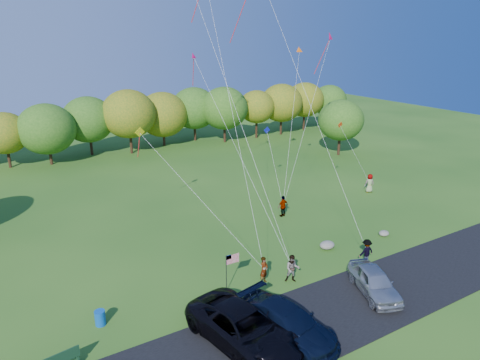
{
  "coord_description": "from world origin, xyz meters",
  "views": [
    {
      "loc": [
        -15.9,
        -19.52,
        15.42
      ],
      "look_at": [
        -0.89,
        6.0,
        5.36
      ],
      "focal_mm": 32.0,
      "sensor_mm": 36.0,
      "label": 1
    }
  ],
  "objects_px": {
    "minivan_dark": "(244,328)",
    "flyer_d": "(283,206)",
    "minivan_navy": "(288,323)",
    "flyer_a": "(264,270)",
    "flyer_e": "(370,183)",
    "flyer_c": "(366,251)",
    "trash_barrel": "(100,318)",
    "minivan_silver": "(374,282)",
    "flyer_b": "(292,269)"
  },
  "relations": [
    {
      "from": "minivan_navy",
      "to": "flyer_e",
      "type": "xyz_separation_m",
      "value": [
        20.67,
        13.88,
        0.04
      ]
    },
    {
      "from": "flyer_b",
      "to": "trash_barrel",
      "type": "height_order",
      "value": "flyer_b"
    },
    {
      "from": "flyer_c",
      "to": "flyer_e",
      "type": "xyz_separation_m",
      "value": [
        11.14,
        10.28,
        0.06
      ]
    },
    {
      "from": "flyer_e",
      "to": "flyer_d",
      "type": "bearing_deg",
      "value": 23.09
    },
    {
      "from": "flyer_a",
      "to": "flyer_d",
      "type": "relative_size",
      "value": 0.96
    },
    {
      "from": "flyer_c",
      "to": "flyer_e",
      "type": "height_order",
      "value": "flyer_e"
    },
    {
      "from": "flyer_b",
      "to": "flyer_e",
      "type": "bearing_deg",
      "value": 61.72
    },
    {
      "from": "minivan_dark",
      "to": "trash_barrel",
      "type": "relative_size",
      "value": 7.8
    },
    {
      "from": "minivan_navy",
      "to": "flyer_b",
      "type": "xyz_separation_m",
      "value": [
        3.55,
        4.32,
        0.02
      ]
    },
    {
      "from": "minivan_dark",
      "to": "flyer_d",
      "type": "bearing_deg",
      "value": 35.95
    },
    {
      "from": "minivan_navy",
      "to": "flyer_e",
      "type": "height_order",
      "value": "flyer_e"
    },
    {
      "from": "flyer_e",
      "to": "minivan_navy",
      "type": "bearing_deg",
      "value": 54.15
    },
    {
      "from": "minivan_dark",
      "to": "flyer_b",
      "type": "bearing_deg",
      "value": 20.01
    },
    {
      "from": "flyer_d",
      "to": "flyer_c",
      "type": "bearing_deg",
      "value": 85.11
    },
    {
      "from": "minivan_navy",
      "to": "flyer_a",
      "type": "xyz_separation_m",
      "value": [
        1.88,
        5.15,
        0.01
      ]
    },
    {
      "from": "flyer_a",
      "to": "flyer_c",
      "type": "height_order",
      "value": "flyer_a"
    },
    {
      "from": "minivan_silver",
      "to": "flyer_b",
      "type": "bearing_deg",
      "value": 154.01
    },
    {
      "from": "minivan_navy",
      "to": "minivan_dark",
      "type": "bearing_deg",
      "value": 149.37
    },
    {
      "from": "minivan_silver",
      "to": "flyer_b",
      "type": "xyz_separation_m",
      "value": [
        -3.54,
        3.73,
        0.09
      ]
    },
    {
      "from": "minivan_dark",
      "to": "flyer_e",
      "type": "distance_m",
      "value": 26.45
    },
    {
      "from": "minivan_dark",
      "to": "flyer_d",
      "type": "xyz_separation_m",
      "value": [
        11.61,
        12.56,
        -0.04
      ]
    },
    {
      "from": "minivan_navy",
      "to": "flyer_c",
      "type": "bearing_deg",
      "value": 8.61
    },
    {
      "from": "minivan_navy",
      "to": "flyer_a",
      "type": "relative_size",
      "value": 3.2
    },
    {
      "from": "minivan_dark",
      "to": "minivan_navy",
      "type": "height_order",
      "value": "minivan_dark"
    },
    {
      "from": "minivan_silver",
      "to": "flyer_d",
      "type": "bearing_deg",
      "value": 100.58
    },
    {
      "from": "minivan_dark",
      "to": "flyer_b",
      "type": "xyz_separation_m",
      "value": [
        5.84,
        3.55,
        -0.07
      ]
    },
    {
      "from": "flyer_a",
      "to": "flyer_d",
      "type": "bearing_deg",
      "value": 21.62
    },
    {
      "from": "flyer_d",
      "to": "flyer_e",
      "type": "xyz_separation_m",
      "value": [
        11.35,
        0.56,
        -0.0
      ]
    },
    {
      "from": "minivan_navy",
      "to": "trash_barrel",
      "type": "height_order",
      "value": "minivan_navy"
    },
    {
      "from": "flyer_b",
      "to": "trash_barrel",
      "type": "relative_size",
      "value": 2.16
    },
    {
      "from": "flyer_a",
      "to": "flyer_e",
      "type": "xyz_separation_m",
      "value": [
        18.8,
        8.73,
        0.04
      ]
    },
    {
      "from": "minivan_dark",
      "to": "minivan_navy",
      "type": "xyz_separation_m",
      "value": [
        2.29,
        -0.77,
        -0.09
      ]
    },
    {
      "from": "flyer_d",
      "to": "trash_barrel",
      "type": "xyz_separation_m",
      "value": [
        -17.72,
        -7.14,
        -0.53
      ]
    },
    {
      "from": "flyer_a",
      "to": "flyer_b",
      "type": "bearing_deg",
      "value": -52.43
    },
    {
      "from": "flyer_b",
      "to": "flyer_c",
      "type": "bearing_deg",
      "value": 25.73
    },
    {
      "from": "trash_barrel",
      "to": "minivan_dark",
      "type": "bearing_deg",
      "value": -41.59
    },
    {
      "from": "flyer_c",
      "to": "flyer_d",
      "type": "height_order",
      "value": "flyer_d"
    },
    {
      "from": "minivan_dark",
      "to": "trash_barrel",
      "type": "distance_m",
      "value": 8.19
    },
    {
      "from": "flyer_a",
      "to": "flyer_b",
      "type": "height_order",
      "value": "flyer_b"
    },
    {
      "from": "minivan_silver",
      "to": "trash_barrel",
      "type": "distance_m",
      "value": 16.47
    },
    {
      "from": "minivan_dark",
      "to": "flyer_d",
      "type": "distance_m",
      "value": 17.1
    },
    {
      "from": "minivan_dark",
      "to": "trash_barrel",
      "type": "height_order",
      "value": "minivan_dark"
    },
    {
      "from": "minivan_dark",
      "to": "flyer_c",
      "type": "relative_size",
      "value": 3.78
    },
    {
      "from": "flyer_b",
      "to": "flyer_e",
      "type": "height_order",
      "value": "flyer_e"
    },
    {
      "from": "minivan_navy",
      "to": "trash_barrel",
      "type": "distance_m",
      "value": 10.44
    },
    {
      "from": "minivan_dark",
      "to": "minivan_navy",
      "type": "bearing_deg",
      "value": -29.81
    },
    {
      "from": "minivan_silver",
      "to": "flyer_a",
      "type": "height_order",
      "value": "flyer_a"
    },
    {
      "from": "minivan_navy",
      "to": "flyer_d",
      "type": "height_order",
      "value": "flyer_d"
    },
    {
      "from": "minivan_dark",
      "to": "flyer_c",
      "type": "xyz_separation_m",
      "value": [
        11.83,
        2.84,
        -0.11
      ]
    },
    {
      "from": "flyer_e",
      "to": "minivan_dark",
      "type": "bearing_deg",
      "value": 50.0
    }
  ]
}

